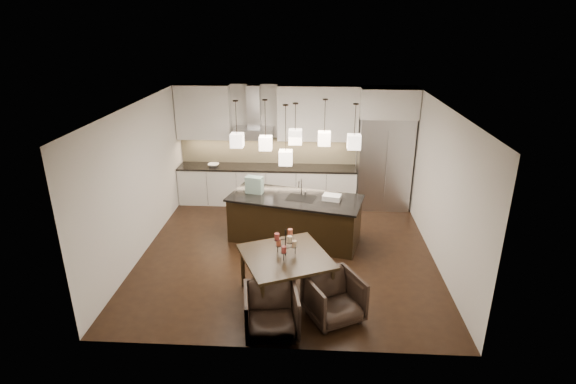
# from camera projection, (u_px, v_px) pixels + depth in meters

# --- Properties ---
(floor) EXTENTS (5.50, 5.50, 0.02)m
(floor) POSITION_uv_depth(u_px,v_px,m) (287.00, 251.00, 8.69)
(floor) COLOR black
(floor) RESTS_ON ground
(ceiling) EXTENTS (5.50, 5.50, 0.02)m
(ceiling) POSITION_uv_depth(u_px,v_px,m) (287.00, 106.00, 7.67)
(ceiling) COLOR white
(ceiling) RESTS_ON wall_back
(wall_back) EXTENTS (5.50, 0.02, 2.80)m
(wall_back) POSITION_uv_depth(u_px,v_px,m) (294.00, 144.00, 10.75)
(wall_back) COLOR silver
(wall_back) RESTS_ON ground
(wall_front) EXTENTS (5.50, 0.02, 2.80)m
(wall_front) POSITION_uv_depth(u_px,v_px,m) (275.00, 259.00, 5.61)
(wall_front) COLOR silver
(wall_front) RESTS_ON ground
(wall_left) EXTENTS (0.02, 5.50, 2.80)m
(wall_left) POSITION_uv_depth(u_px,v_px,m) (139.00, 180.00, 8.33)
(wall_left) COLOR silver
(wall_left) RESTS_ON ground
(wall_right) EXTENTS (0.02, 5.50, 2.80)m
(wall_right) POSITION_uv_depth(u_px,v_px,m) (441.00, 186.00, 8.03)
(wall_right) COLOR silver
(wall_right) RESTS_ON ground
(refrigerator) EXTENTS (1.20, 0.72, 2.15)m
(refrigerator) POSITION_uv_depth(u_px,v_px,m) (384.00, 163.00, 10.40)
(refrigerator) COLOR #B7B7BA
(refrigerator) RESTS_ON floor
(fridge_panel) EXTENTS (1.26, 0.72, 0.65)m
(fridge_panel) POSITION_uv_depth(u_px,v_px,m) (389.00, 102.00, 9.89)
(fridge_panel) COLOR silver
(fridge_panel) RESTS_ON refrigerator
(lower_cabinets) EXTENTS (4.21, 0.62, 0.88)m
(lower_cabinets) POSITION_uv_depth(u_px,v_px,m) (267.00, 186.00, 10.82)
(lower_cabinets) COLOR silver
(lower_cabinets) RESTS_ON floor
(countertop) EXTENTS (4.21, 0.66, 0.04)m
(countertop) POSITION_uv_depth(u_px,v_px,m) (267.00, 167.00, 10.66)
(countertop) COLOR black
(countertop) RESTS_ON lower_cabinets
(backsplash) EXTENTS (4.21, 0.02, 0.63)m
(backsplash) POSITION_uv_depth(u_px,v_px,m) (268.00, 150.00, 10.81)
(backsplash) COLOR #BCB188
(backsplash) RESTS_ON countertop
(upper_cab_left) EXTENTS (1.25, 0.35, 1.25)m
(upper_cab_left) POSITION_uv_depth(u_px,v_px,m) (203.00, 112.00, 10.40)
(upper_cab_left) COLOR silver
(upper_cab_left) RESTS_ON wall_back
(upper_cab_right) EXTENTS (1.85, 0.35, 1.25)m
(upper_cab_right) POSITION_uv_depth(u_px,v_px,m) (318.00, 113.00, 10.26)
(upper_cab_right) COLOR silver
(upper_cab_right) RESTS_ON wall_back
(hood_canopy) EXTENTS (0.90, 0.52, 0.24)m
(hood_canopy) POSITION_uv_depth(u_px,v_px,m) (254.00, 133.00, 10.42)
(hood_canopy) COLOR #B7B7BA
(hood_canopy) RESTS_ON wall_back
(hood_chimney) EXTENTS (0.30, 0.28, 0.96)m
(hood_chimney) POSITION_uv_depth(u_px,v_px,m) (254.00, 106.00, 10.31)
(hood_chimney) COLOR #B7B7BA
(hood_chimney) RESTS_ON hood_canopy
(fruit_bowl) EXTENTS (0.26, 0.26, 0.06)m
(fruit_bowl) POSITION_uv_depth(u_px,v_px,m) (213.00, 165.00, 10.66)
(fruit_bowl) COLOR silver
(fruit_bowl) RESTS_ON countertop
(island_body) EXTENTS (2.68, 1.58, 0.88)m
(island_body) POSITION_uv_depth(u_px,v_px,m) (295.00, 220.00, 8.99)
(island_body) COLOR black
(island_body) RESTS_ON floor
(island_top) EXTENTS (2.78, 1.68, 0.04)m
(island_top) POSITION_uv_depth(u_px,v_px,m) (295.00, 198.00, 8.82)
(island_top) COLOR black
(island_top) RESTS_ON island_body
(faucet) EXTENTS (0.16, 0.26, 0.38)m
(faucet) POSITION_uv_depth(u_px,v_px,m) (301.00, 187.00, 8.81)
(faucet) COLOR silver
(faucet) RESTS_ON island_top
(tote_bag) EXTENTS (0.38, 0.26, 0.34)m
(tote_bag) POSITION_uv_depth(u_px,v_px,m) (254.00, 185.00, 8.98)
(tote_bag) COLOR #1F5A45
(tote_bag) RESTS_ON island_top
(food_container) EXTENTS (0.39, 0.32, 0.10)m
(food_container) POSITION_uv_depth(u_px,v_px,m) (332.00, 197.00, 8.67)
(food_container) COLOR silver
(food_container) RESTS_ON island_top
(dining_table) EXTENTS (1.67, 1.67, 0.76)m
(dining_table) POSITION_uv_depth(u_px,v_px,m) (286.00, 276.00, 7.12)
(dining_table) COLOR black
(dining_table) RESTS_ON floor
(candelabra) EXTENTS (0.48, 0.48, 0.45)m
(candelabra) POSITION_uv_depth(u_px,v_px,m) (285.00, 243.00, 6.91)
(candelabra) COLOR black
(candelabra) RESTS_ON dining_table
(candle_a) EXTENTS (0.10, 0.10, 0.10)m
(candle_a) POSITION_uv_depth(u_px,v_px,m) (294.00, 244.00, 6.97)
(candle_a) COLOR #D2B289
(candle_a) RESTS_ON candelabra
(candle_b) EXTENTS (0.10, 0.10, 0.10)m
(candle_b) POSITION_uv_depth(u_px,v_px,m) (279.00, 242.00, 7.01)
(candle_b) COLOR #D36042
(candle_b) RESTS_ON candelabra
(candle_c) EXTENTS (0.10, 0.10, 0.10)m
(candle_c) POSITION_uv_depth(u_px,v_px,m) (284.00, 249.00, 6.79)
(candle_c) COLOR maroon
(candle_c) RESTS_ON candelabra
(candle_d) EXTENTS (0.10, 0.10, 0.10)m
(candle_d) POSITION_uv_depth(u_px,v_px,m) (290.00, 232.00, 6.98)
(candle_d) COLOR #D36042
(candle_d) RESTS_ON candelabra
(candle_e) EXTENTS (0.10, 0.10, 0.10)m
(candle_e) POSITION_uv_depth(u_px,v_px,m) (277.00, 237.00, 6.84)
(candle_e) COLOR maroon
(candle_e) RESTS_ON candelabra
(candle_f) EXTENTS (0.10, 0.10, 0.10)m
(candle_f) POSITION_uv_depth(u_px,v_px,m) (290.00, 239.00, 6.76)
(candle_f) COLOR #D2B289
(candle_f) RESTS_ON candelabra
(armchair_left) EXTENTS (0.87, 0.88, 0.70)m
(armchair_left) POSITION_uv_depth(u_px,v_px,m) (271.00, 312.00, 6.31)
(armchair_left) COLOR black
(armchair_left) RESTS_ON floor
(armchair_right) EXTENTS (1.01, 1.02, 0.70)m
(armchair_right) POSITION_uv_depth(u_px,v_px,m) (334.00, 298.00, 6.63)
(armchair_right) COLOR black
(armchair_right) RESTS_ON floor
(pendant_a) EXTENTS (0.24, 0.24, 0.26)m
(pendant_a) POSITION_uv_depth(u_px,v_px,m) (237.00, 140.00, 8.52)
(pendant_a) COLOR #FCE8CF
(pendant_a) RESTS_ON ceiling
(pendant_b) EXTENTS (0.24, 0.24, 0.26)m
(pendant_b) POSITION_uv_depth(u_px,v_px,m) (266.00, 143.00, 8.65)
(pendant_b) COLOR #FCE8CF
(pendant_b) RESTS_ON ceiling
(pendant_c) EXTENTS (0.24, 0.24, 0.26)m
(pendant_c) POSITION_uv_depth(u_px,v_px,m) (295.00, 137.00, 8.21)
(pendant_c) COLOR #FCE8CF
(pendant_c) RESTS_ON ceiling
(pendant_d) EXTENTS (0.24, 0.24, 0.26)m
(pendant_d) POSITION_uv_depth(u_px,v_px,m) (324.00, 139.00, 8.66)
(pendant_d) COLOR #FCE8CF
(pendant_d) RESTS_ON ceiling
(pendant_e) EXTENTS (0.24, 0.24, 0.26)m
(pendant_e) POSITION_uv_depth(u_px,v_px,m) (354.00, 142.00, 8.20)
(pendant_e) COLOR #FCE8CF
(pendant_e) RESTS_ON ceiling
(pendant_f) EXTENTS (0.24, 0.24, 0.26)m
(pendant_f) POSITION_uv_depth(u_px,v_px,m) (286.00, 158.00, 8.20)
(pendant_f) COLOR #FCE8CF
(pendant_f) RESTS_ON ceiling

